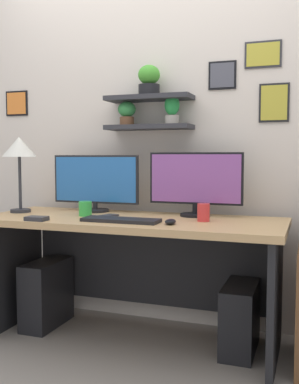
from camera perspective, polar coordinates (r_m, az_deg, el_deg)
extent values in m
plane|color=gray|center=(2.91, -2.30, -18.03)|extent=(8.00, 8.00, 0.00)
cube|color=beige|center=(3.11, 0.70, 8.82)|extent=(4.40, 0.04, 2.70)
cube|color=#2D2D33|center=(2.99, -0.06, 8.05)|extent=(0.56, 0.20, 0.03)
cube|color=#2D2D33|center=(3.01, -0.06, 11.61)|extent=(0.56, 0.20, 0.03)
cylinder|color=#B2A899|center=(2.95, 2.81, 8.94)|extent=(0.09, 0.09, 0.06)
ellipsoid|color=green|center=(2.96, 2.82, 10.73)|extent=(0.09, 0.09, 0.13)
cylinder|color=brown|center=(3.05, -2.83, 8.78)|extent=(0.09, 0.09, 0.06)
ellipsoid|color=#378F46|center=(3.06, -2.83, 10.23)|extent=(0.12, 0.12, 0.10)
cylinder|color=black|center=(3.02, -0.06, 12.55)|extent=(0.14, 0.14, 0.07)
ellipsoid|color=green|center=(3.03, -0.06, 14.36)|extent=(0.14, 0.14, 0.12)
cube|color=black|center=(3.01, 9.05, 14.12)|extent=(0.17, 0.02, 0.18)
cube|color=#4C4C56|center=(3.00, 9.02, 14.15)|extent=(0.15, 0.00, 0.15)
cube|color=black|center=(2.94, 15.23, 10.64)|extent=(0.18, 0.02, 0.23)
cube|color=gold|center=(2.93, 15.22, 10.66)|extent=(0.16, 0.00, 0.21)
cube|color=#2D2D33|center=(2.99, 13.94, 16.25)|extent=(0.22, 0.02, 0.16)
cube|color=gold|center=(2.98, 13.92, 16.28)|extent=(0.20, 0.00, 0.14)
cube|color=black|center=(3.60, -16.13, 10.52)|extent=(0.18, 0.02, 0.18)
cube|color=orange|center=(3.60, -16.22, 10.53)|extent=(0.16, 0.00, 0.16)
cube|color=tan|center=(2.72, -2.35, -3.67)|extent=(1.79, 0.68, 0.04)
cube|color=black|center=(3.19, -16.55, -9.47)|extent=(0.04, 0.62, 0.71)
cube|color=black|center=(2.61, 15.37, -12.61)|extent=(0.04, 0.62, 0.71)
cube|color=black|center=(3.06, -0.19, -9.22)|extent=(1.59, 0.02, 0.50)
cylinder|color=black|center=(3.04, -6.75, -2.29)|extent=(0.18, 0.18, 0.02)
cylinder|color=black|center=(3.04, -6.76, -1.65)|extent=(0.03, 0.03, 0.05)
cube|color=black|center=(3.03, -6.70, 1.59)|extent=(0.60, 0.02, 0.32)
cube|color=#2866B2|center=(3.02, -6.81, 1.58)|extent=(0.57, 0.00, 0.29)
cylinder|color=black|center=(2.81, 5.67, -2.85)|extent=(0.18, 0.18, 0.02)
cylinder|color=black|center=(2.80, 5.67, -1.98)|extent=(0.03, 0.03, 0.07)
cube|color=black|center=(2.80, 5.75, 1.70)|extent=(0.58, 0.02, 0.32)
cube|color=#8C4C99|center=(2.79, 5.69, 1.69)|extent=(0.55, 0.00, 0.29)
cube|color=black|center=(2.56, -3.59, -3.50)|extent=(0.44, 0.14, 0.02)
ellipsoid|color=black|center=(2.46, 2.61, -3.71)|extent=(0.06, 0.09, 0.03)
cylinder|color=#2D2D33|center=(3.10, -15.73, -2.25)|extent=(0.13, 0.13, 0.02)
cylinder|color=#2D2D33|center=(3.09, -15.80, 1.08)|extent=(0.02, 0.02, 0.34)
cone|color=silver|center=(3.08, -15.89, 5.42)|extent=(0.22, 0.22, 0.13)
cube|color=#2D2D33|center=(2.78, -5.30, -2.97)|extent=(0.11, 0.15, 0.01)
cylinder|color=green|center=(2.83, -7.98, -2.06)|extent=(0.08, 0.08, 0.09)
cylinder|color=red|center=(2.59, 6.72, -2.54)|extent=(0.07, 0.07, 0.10)
cube|color=#2D2D33|center=(2.68, -13.85, -3.22)|extent=(0.12, 0.08, 0.02)
cube|color=black|center=(3.16, -12.65, -12.18)|extent=(0.18, 0.40, 0.43)
cube|color=black|center=(2.76, 11.19, -15.12)|extent=(0.18, 0.40, 0.39)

